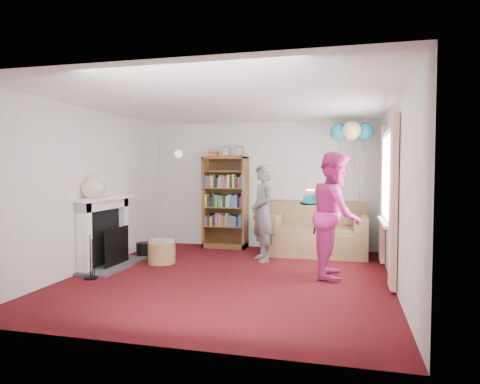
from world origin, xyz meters
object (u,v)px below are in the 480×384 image
(sofa, at_px, (316,234))
(person_striped, at_px, (263,213))
(bookcase, at_px, (226,203))
(birthday_cake, at_px, (313,200))
(person_magenta, at_px, (336,214))

(sofa, xyz_separation_m, person_striped, (-0.85, -0.87, 0.47))
(bookcase, xyz_separation_m, sofa, (1.81, -0.23, -0.53))
(sofa, distance_m, birthday_cake, 1.63)
(bookcase, height_order, birthday_cake, bookcase)
(person_magenta, bearing_deg, sofa, 12.82)
(sofa, distance_m, person_magenta, 1.78)
(bookcase, height_order, person_magenta, bookcase)
(birthday_cake, bearing_deg, bookcase, 137.85)
(sofa, relative_size, person_striped, 1.10)
(person_striped, bearing_deg, bookcase, -171.20)
(bookcase, relative_size, person_striped, 1.22)
(person_striped, xyz_separation_m, birthday_cake, (0.88, -0.58, 0.28))
(person_magenta, relative_size, birthday_cake, 5.35)
(sofa, bearing_deg, person_striped, -133.81)
(sofa, xyz_separation_m, birthday_cake, (0.03, -1.45, 0.75))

